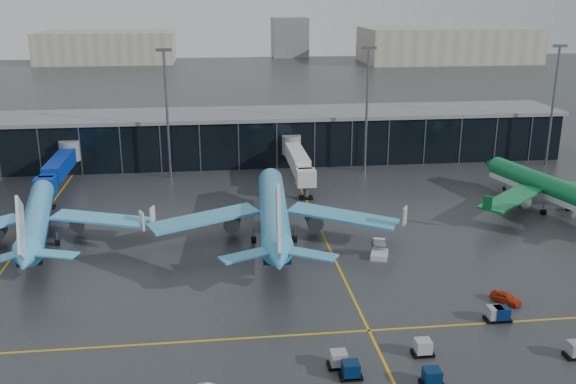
{
  "coord_description": "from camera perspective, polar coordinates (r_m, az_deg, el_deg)",
  "views": [
    {
      "loc": [
        -6.41,
        -76.36,
        35.61
      ],
      "look_at": [
        5.0,
        18.0,
        6.0
      ],
      "focal_mm": 40.0,
      "sensor_mm": 36.0,
      "label": 1
    }
  ],
  "objects": [
    {
      "name": "ground",
      "position": [
        84.49,
        -1.92,
        -7.63
      ],
      "size": [
        600.0,
        600.0,
        0.0
      ],
      "primitive_type": "plane",
      "color": "#282B2D",
      "rests_on": "ground"
    },
    {
      "name": "terminal_pier",
      "position": [
        141.76,
        -4.16,
        4.96
      ],
      "size": [
        142.0,
        17.0,
        10.7
      ],
      "color": "black",
      "rests_on": "ground"
    },
    {
      "name": "jet_bridges",
      "position": [
        126.59,
        -19.73,
        2.07
      ],
      "size": [
        94.0,
        27.5,
        7.2
      ],
      "color": "#595B60",
      "rests_on": "ground"
    },
    {
      "name": "flood_masts",
      "position": [
        128.73,
        -1.73,
        7.55
      ],
      "size": [
        203.0,
        0.5,
        25.5
      ],
      "color": "#595B60",
      "rests_on": "ground"
    },
    {
      "name": "distant_hangars",
      "position": [
        352.01,
        2.4,
        12.92
      ],
      "size": [
        260.0,
        71.0,
        22.0
      ],
      "color": "#B2AD99",
      "rests_on": "ground"
    },
    {
      "name": "taxi_lines",
      "position": [
        95.39,
        3.53,
        -4.64
      ],
      "size": [
        220.0,
        120.0,
        0.02
      ],
      "color": "gold",
      "rests_on": "ground"
    },
    {
      "name": "airliner_arkefly",
      "position": [
        100.85,
        -21.6,
        -1.01
      ],
      "size": [
        40.51,
        44.42,
        12.05
      ],
      "primitive_type": null,
      "rotation": [
        0.0,
        0.0,
        0.17
      ],
      "color": "#44ABE0",
      "rests_on": "ground"
    },
    {
      "name": "airliner_klm_near",
      "position": [
        95.63,
        -1.31,
        -0.22
      ],
      "size": [
        41.89,
        46.93,
        13.65
      ],
      "primitive_type": null,
      "rotation": [
        0.0,
        0.0,
        -0.07
      ],
      "color": "#3B98C2",
      "rests_on": "ground"
    },
    {
      "name": "airliner_aer_lingus",
      "position": [
        117.35,
        22.43,
        1.41
      ],
      "size": [
        43.05,
        46.68,
        12.23
      ],
      "primitive_type": null,
      "rotation": [
        0.0,
        0.0,
        0.23
      ],
      "color": "#0D7138",
      "rests_on": "ground"
    },
    {
      "name": "baggage_carts",
      "position": [
        69.86,
        14.04,
        -13.19
      ],
      "size": [
        26.6,
        12.75,
        1.7
      ],
      "color": "black",
      "rests_on": "ground"
    },
    {
      "name": "mobile_airstair",
      "position": [
        91.25,
        8.14,
        -5.33
      ],
      "size": [
        3.18,
        3.77,
        3.45
      ],
      "rotation": [
        0.0,
        0.0,
        -0.36
      ],
      "color": "silver",
      "rests_on": "ground"
    },
    {
      "name": "service_van_red",
      "position": [
        82.15,
        18.8,
        -8.89
      ],
      "size": [
        3.4,
        3.93,
        1.28
      ],
      "primitive_type": "imported",
      "rotation": [
        0.0,
        0.0,
        0.62
      ],
      "color": "#B42A0D",
      "rests_on": "ground"
    }
  ]
}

